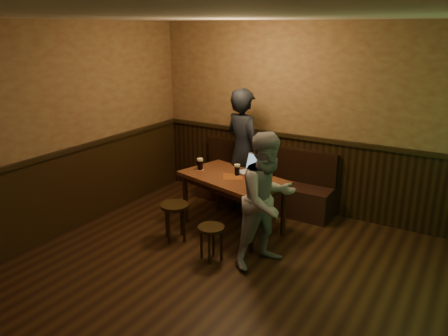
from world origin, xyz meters
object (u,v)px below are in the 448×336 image
bench (264,187)px  pint_right (256,179)px  stool_left (175,211)px  pint_left (200,164)px  person_suit (243,152)px  pub_table (233,184)px  stool_right (211,233)px  pint_mid (237,170)px  laptop (252,169)px  person_grey (267,200)px

bench → pint_right: bench is taller
stool_left → pint_left: (-0.07, 0.70, 0.45)m
pint_right → person_suit: size_ratio=0.09×
pub_table → stool_right: (0.21, -0.88, -0.32)m
pub_table → pint_mid: pint_mid is taller
pint_mid → stool_left: bearing=-123.4°
pint_mid → laptop: bearing=52.4°
pint_left → pint_mid: pint_left is taller
laptop → pint_left: bearing=-141.6°
pint_right → person_grey: person_grey is taller
stool_left → laptop: 1.22m
bench → pint_right: bearing=-69.4°
laptop → bench: bearing=122.4°
person_suit → pub_table: bearing=127.5°
stool_left → stool_right: stool_left is taller
bench → person_grey: person_grey is taller
pub_table → stool_right: bearing=-61.9°
pub_table → pint_mid: 0.20m
stool_left → laptop: laptop is taller
stool_right → person_grey: size_ratio=0.27×
stool_right → laptop: laptop is taller
person_suit → person_grey: (0.99, -1.22, -0.14)m
pint_left → person_grey: bearing=-25.0°
pint_left → pint_right: 0.98m
stool_left → person_grey: (1.30, 0.07, 0.41)m
pint_right → person_suit: bearing=128.7°
laptop → stool_right: bearing=-67.7°
person_grey → stool_right: bearing=138.4°
pint_left → laptop: bearing=18.6°
bench → stool_right: bearing=-83.5°
stool_right → stool_left: bearing=164.2°
stool_left → person_grey: 1.36m
pub_table → stool_left: size_ratio=3.17×
stool_right → laptop: bearing=92.6°
bench → pub_table: 1.04m
bench → stool_left: (-0.48, -1.66, 0.09)m
bench → person_grey: bearing=-62.9°
person_suit → person_grey: size_ratio=1.17×
person_grey → pint_mid: bearing=73.6°
pint_left → person_suit: (0.37, 0.58, 0.09)m
stool_right → person_suit: 1.65m
stool_left → laptop: bearing=55.7°
stool_right → pint_mid: pint_mid is taller
person_suit → bench: bearing=-93.9°
pint_mid → laptop: (0.14, 0.18, -0.01)m
pint_left → pint_mid: 0.57m
pint_mid → person_grey: size_ratio=0.10×
pub_table → pint_right: (0.42, -0.13, 0.19)m
stool_right → person_grey: bearing=23.6°
stool_left → pint_mid: bearing=56.6°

